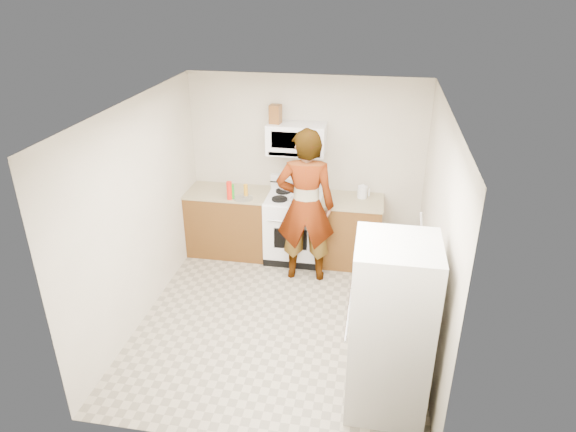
% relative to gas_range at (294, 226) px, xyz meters
% --- Properties ---
extents(floor, '(3.60, 3.60, 0.00)m').
position_rel_gas_range_xyz_m(floor, '(0.10, -1.48, -0.49)').
color(floor, gray).
rests_on(floor, ground).
extents(back_wall, '(3.20, 0.02, 2.50)m').
position_rel_gas_range_xyz_m(back_wall, '(0.10, 0.31, 0.76)').
color(back_wall, beige).
rests_on(back_wall, floor).
extents(right_wall, '(0.02, 3.60, 2.50)m').
position_rel_gas_range_xyz_m(right_wall, '(1.69, -1.48, 0.76)').
color(right_wall, beige).
rests_on(right_wall, floor).
extents(cabinet_left, '(1.12, 0.62, 0.90)m').
position_rel_gas_range_xyz_m(cabinet_left, '(-0.94, 0.01, -0.04)').
color(cabinet_left, brown).
rests_on(cabinet_left, floor).
extents(counter_left, '(1.14, 0.64, 0.03)m').
position_rel_gas_range_xyz_m(counter_left, '(-0.94, 0.01, 0.43)').
color(counter_left, tan).
rests_on(counter_left, cabinet_left).
extents(cabinet_right, '(0.80, 0.62, 0.90)m').
position_rel_gas_range_xyz_m(cabinet_right, '(0.78, 0.01, -0.04)').
color(cabinet_right, brown).
rests_on(cabinet_right, floor).
extents(counter_right, '(0.82, 0.64, 0.03)m').
position_rel_gas_range_xyz_m(counter_right, '(0.78, 0.01, 0.43)').
color(counter_right, tan).
rests_on(counter_right, cabinet_right).
extents(gas_range, '(0.76, 0.65, 1.13)m').
position_rel_gas_range_xyz_m(gas_range, '(0.00, 0.00, 0.00)').
color(gas_range, white).
rests_on(gas_range, floor).
extents(microwave, '(0.76, 0.38, 0.40)m').
position_rel_gas_range_xyz_m(microwave, '(0.00, 0.13, 1.21)').
color(microwave, white).
rests_on(microwave, back_wall).
extents(person, '(0.78, 0.55, 2.03)m').
position_rel_gas_range_xyz_m(person, '(0.22, -0.48, 0.53)').
color(person, tan).
rests_on(person, floor).
extents(fridge, '(0.70, 0.70, 1.70)m').
position_rel_gas_range_xyz_m(fridge, '(1.27, -2.57, 0.36)').
color(fridge, silver).
rests_on(fridge, floor).
extents(kettle, '(0.17, 0.17, 0.16)m').
position_rel_gas_range_xyz_m(kettle, '(0.90, 0.12, 0.53)').
color(kettle, silver).
rests_on(kettle, counter_right).
extents(jug, '(0.16, 0.16, 0.24)m').
position_rel_gas_range_xyz_m(jug, '(-0.27, 0.11, 1.53)').
color(jug, brown).
rests_on(jug, microwave).
extents(saucepan, '(0.22, 0.22, 0.12)m').
position_rel_gas_range_xyz_m(saucepan, '(-0.14, 0.18, 0.53)').
color(saucepan, '#B2B3B7').
rests_on(saucepan, gas_range).
extents(tray, '(0.27, 0.19, 0.05)m').
position_rel_gas_range_xyz_m(tray, '(0.10, -0.13, 0.47)').
color(tray, white).
rests_on(tray, gas_range).
extents(bottle_spray, '(0.09, 0.09, 0.25)m').
position_rel_gas_range_xyz_m(bottle_spray, '(-0.84, -0.25, 0.57)').
color(bottle_spray, red).
rests_on(bottle_spray, counter_left).
extents(bottle_hot_sauce, '(0.07, 0.07, 0.17)m').
position_rel_gas_range_xyz_m(bottle_hot_sauce, '(-0.65, -0.11, 0.53)').
color(bottle_hot_sauce, orange).
rests_on(bottle_hot_sauce, counter_left).
extents(bottle_green_cap, '(0.06, 0.06, 0.20)m').
position_rel_gas_range_xyz_m(bottle_green_cap, '(-0.81, -0.22, 0.55)').
color(bottle_green_cap, '#1A901C').
rests_on(bottle_green_cap, counter_left).
extents(pot_lid, '(0.29, 0.29, 0.01)m').
position_rel_gas_range_xyz_m(pot_lid, '(-0.66, -0.21, 0.46)').
color(pot_lid, silver).
rests_on(pot_lid, counter_left).
extents(broom, '(0.21, 0.17, 1.16)m').
position_rel_gas_range_xyz_m(broom, '(1.69, -0.69, 0.10)').
color(broom, white).
rests_on(broom, floor).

